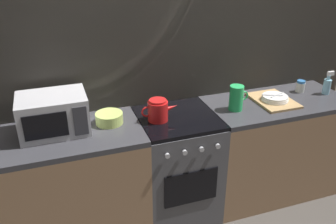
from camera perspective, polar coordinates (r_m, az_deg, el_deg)
name	(u,v)px	position (r m, az deg, el deg)	size (l,w,h in m)	color
ground_plane	(176,209)	(3.23, 1.34, -15.12)	(8.00, 8.00, 0.00)	#47423D
back_wall	(164,66)	(2.90, -0.65, 7.33)	(3.60, 0.05, 2.40)	#A39989
counter_left	(64,188)	(2.83, -16.29, -11.57)	(1.20, 0.60, 0.90)	#997251
stove_unit	(177,166)	(2.96, 1.44, -8.55)	(0.60, 0.63, 0.90)	#4C4C51
counter_right	(271,147)	(3.34, 16.15, -5.33)	(1.20, 0.60, 0.90)	#997251
microwave	(53,114)	(2.59, -17.81, -0.30)	(0.46, 0.35, 0.27)	#B2B2B7
kettle	(158,110)	(2.64, -1.60, 0.27)	(0.28, 0.15, 0.17)	red
mixing_bowl	(109,118)	(2.65, -9.33, -0.97)	(0.20, 0.20, 0.08)	#B7D166
pitcher	(236,98)	(2.85, 10.83, 2.22)	(0.16, 0.11, 0.20)	green
dish_pile	(274,99)	(3.09, 16.49, 1.95)	(0.30, 0.40, 0.07)	tan
spice_jar	(300,86)	(3.36, 20.33, 3.86)	(0.08, 0.08, 0.10)	silver
spray_bottle	(327,85)	(3.39, 24.00, 3.92)	(0.08, 0.06, 0.20)	#8CCCE5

